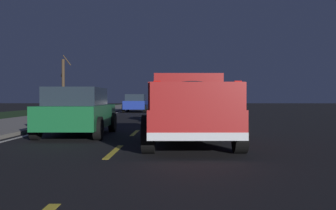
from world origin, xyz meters
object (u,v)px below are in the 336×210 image
at_px(sedan_white, 186,107).
at_px(bare_tree_far, 63,84).
at_px(sedan_green, 78,111).
at_px(pickup_truck, 189,107).
at_px(sedan_blue, 136,103).
at_px(sedan_silver, 177,103).

relative_size(sedan_white, bare_tree_far, 0.85).
bearing_deg(sedan_white, sedan_green, 151.95).
bearing_deg(pickup_truck, bare_tree_far, 21.13).
distance_m(sedan_green, bare_tree_far, 26.12).
distance_m(sedan_white, sedan_blue, 16.14).
relative_size(pickup_truck, sedan_white, 1.24).
height_order(pickup_truck, bare_tree_far, bare_tree_far).
distance_m(pickup_truck, sedan_white, 9.34).
bearing_deg(bare_tree_far, sedan_white, -149.16).
distance_m(sedan_silver, sedan_white, 19.02).
height_order(sedan_silver, bare_tree_far, bare_tree_far).
bearing_deg(pickup_truck, sedan_green, 55.42).
height_order(sedan_green, sedan_blue, same).
distance_m(pickup_truck, bare_tree_far, 29.49).
bearing_deg(sedan_white, bare_tree_far, 30.84).
relative_size(sedan_green, sedan_white, 1.00).
bearing_deg(sedan_green, sedan_silver, -7.43).
relative_size(sedan_white, sedan_blue, 1.00).
relative_size(sedan_green, bare_tree_far, 0.85).
xyz_separation_m(sedan_blue, bare_tree_far, (2.47, 6.95, 1.76)).
distance_m(sedan_silver, bare_tree_far, 10.70).
height_order(pickup_truck, sedan_blue, pickup_truck).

